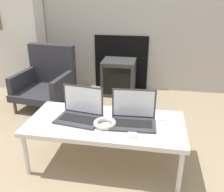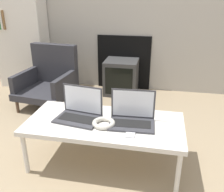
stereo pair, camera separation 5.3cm
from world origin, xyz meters
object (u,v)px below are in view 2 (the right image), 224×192
tv (121,77)px  armchair (50,78)px  laptop_right (132,116)px  headphones (104,123)px  phone (131,132)px  laptop_left (80,111)px

tv → armchair: bearing=-149.8°
laptop_right → headphones: bearing=-161.6°
laptop_right → headphones: size_ratio=2.01×
phone → armchair: (-1.18, 1.20, -0.06)m
headphones → armchair: bearing=130.5°
laptop_left → phone: laptop_left is taller
headphones → armchair: (-0.96, 1.13, -0.08)m
armchair → headphones: bearing=-43.4°
armchair → phone: bearing=-39.3°
armchair → laptop_left: bearing=-48.4°
headphones → tv: bearing=94.6°
headphones → tv: (-0.13, 1.62, -0.17)m
phone → armchair: bearing=134.6°
laptop_left → tv: bearing=95.2°
headphones → armchair: armchair is taller
laptop_right → phone: laptop_right is taller
laptop_left → laptop_right: same height
laptop_right → phone: 0.16m
armchair → laptop_right: bearing=-35.7°
phone → laptop_left: bearing=160.7°
laptop_left → laptop_right: size_ratio=1.05×
tv → armchair: size_ratio=0.65×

